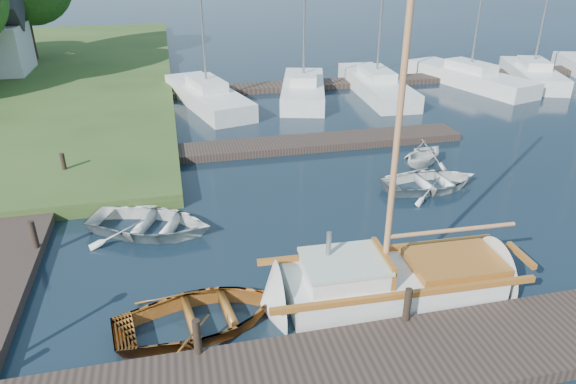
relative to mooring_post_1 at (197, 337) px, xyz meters
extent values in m
plane|color=black|center=(3.00, 5.00, -0.70)|extent=(160.00, 160.00, 0.00)
cube|color=#2C221D|center=(3.00, -1.00, -0.55)|extent=(18.00, 2.20, 0.30)
cube|color=#2C221D|center=(-5.00, 7.00, -0.55)|extent=(2.20, 18.00, 0.30)
cube|color=#2C221D|center=(5.00, 11.50, -0.55)|extent=(14.00, 1.60, 0.30)
cube|color=#2C221D|center=(13.00, 21.00, -0.55)|extent=(30.00, 1.60, 0.30)
cylinder|color=black|center=(0.00, 0.00, 0.00)|extent=(0.16, 0.16, 0.80)
cylinder|color=black|center=(4.50, 0.00, 0.00)|extent=(0.16, 0.16, 0.80)
cylinder|color=black|center=(-4.00, 5.00, 0.00)|extent=(0.16, 0.16, 0.80)
cylinder|color=black|center=(-4.00, 10.00, 0.00)|extent=(0.16, 0.16, 0.80)
cube|color=silver|center=(4.67, 1.22, -0.47)|extent=(5.06, 2.16, 0.90)
cone|color=silver|center=(7.72, 1.12, -0.47)|extent=(1.36, 2.00, 1.96)
cone|color=silver|center=(1.72, 1.31, -0.47)|extent=(1.06, 1.99, 1.96)
cube|color=brown|center=(4.70, 2.16, 0.04)|extent=(6.20, 0.31, 0.14)
cube|color=brown|center=(4.64, 0.28, 0.04)|extent=(6.20, 0.31, 0.14)
cube|color=brown|center=(8.07, 1.11, 0.04)|extent=(0.15, 1.10, 0.14)
cube|color=silver|center=(3.47, 1.26, 0.20)|extent=(1.84, 1.46, 0.44)
cube|color=beige|center=(3.47, 1.26, 0.45)|extent=(1.95, 1.56, 0.08)
cube|color=brown|center=(4.42, 1.23, 0.28)|extent=(0.16, 1.40, 0.60)
cylinder|color=slate|center=(3.18, 1.57, 0.78)|extent=(0.12, 0.12, 0.60)
cube|color=brown|center=(6.27, 1.17, 0.08)|extent=(2.25, 1.57, 0.20)
cylinder|color=#A46543|center=(4.47, 1.23, 4.18)|extent=(0.14, 0.14, 8.40)
cylinder|color=#A46543|center=(6.07, 1.18, 0.98)|extent=(3.20, 0.20, 0.10)
imported|color=brown|center=(0.15, 1.13, -0.31)|extent=(4.15, 3.25, 0.78)
imported|color=silver|center=(-1.03, 5.68, -0.32)|extent=(4.47, 3.92, 0.77)
imported|color=silver|center=(8.47, 6.59, -0.35)|extent=(3.52, 2.58, 0.71)
imported|color=silver|center=(9.16, 8.55, -0.11)|extent=(2.94, 2.84, 1.18)
cube|color=silver|center=(1.77, 18.67, -0.25)|extent=(4.22, 8.31, 0.90)
cube|color=silver|center=(1.77, 18.67, 0.45)|extent=(2.08, 3.07, 0.50)
cube|color=silver|center=(7.03, 18.81, -0.25)|extent=(4.01, 7.47, 0.90)
cube|color=silver|center=(7.03, 18.81, 0.45)|extent=(2.01, 2.78, 0.50)
cube|color=silver|center=(11.30, 18.85, -0.25)|extent=(2.67, 8.46, 0.90)
cube|color=silver|center=(11.30, 18.85, 0.45)|extent=(1.56, 3.00, 0.50)
cube|color=silver|center=(17.46, 19.35, -0.25)|extent=(4.46, 8.75, 0.90)
cube|color=silver|center=(17.46, 19.35, 0.45)|extent=(2.17, 3.24, 0.50)
cube|color=silver|center=(21.62, 19.19, -0.25)|extent=(4.38, 7.30, 0.90)
cube|color=silver|center=(21.62, 19.19, 0.45)|extent=(2.13, 2.76, 0.50)
cylinder|color=#332114|center=(-9.00, 31.00, 1.64)|extent=(0.36, 0.36, 3.67)
camera|label=1|loc=(-0.01, -8.09, 7.03)|focal=32.00mm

